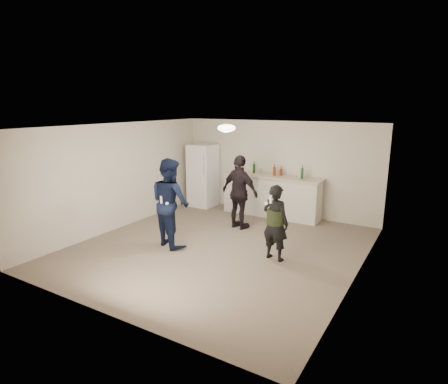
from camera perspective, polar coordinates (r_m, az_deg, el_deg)
The scene contains 21 objects.
floor at distance 7.91m, azimuth -0.75°, elevation -8.43°, with size 6.00×6.00×0.00m, color #6B5B4C.
ceiling at distance 7.36m, azimuth -0.81°, elevation 9.97°, with size 6.00×6.00×0.00m, color silver.
wall_back at distance 10.16m, azimuth 8.13°, elevation 3.66°, with size 6.00×6.00×0.00m, color beige.
wall_front at distance 5.31m, azimuth -18.07°, elevation -5.76°, with size 6.00×6.00×0.00m, color beige.
wall_left at distance 9.25m, azimuth -15.47°, elevation 2.36°, with size 6.00×6.00×0.00m, color beige.
wall_right at distance 6.57m, azimuth 20.13°, elevation -2.32°, with size 6.00×6.00×0.00m, color beige.
counter at distance 10.02m, azimuth 7.21°, elevation -0.69°, with size 2.60×0.56×1.05m, color beige.
counter_top at distance 9.90m, azimuth 7.30°, elevation 2.38°, with size 2.68×0.64×0.04m, color beige.
fridge at distance 10.88m, azimuth -3.22°, elevation 2.54°, with size 0.70×0.70×1.80m, color white.
fridge_handle at distance 10.36m, azimuth -3.10°, elevation 4.24°, with size 0.02×0.02×0.60m, color silver.
ceiling_dome at distance 7.62m, azimuth 0.39°, elevation 9.71°, with size 0.36×0.36×0.16m, color white.
shaker at distance 9.98m, azimuth 5.58°, elevation 3.13°, with size 0.08×0.08×0.17m, color silver.
man at distance 7.85m, azimuth -8.17°, elevation -1.59°, with size 0.90×0.70×1.86m, color #0F1C3E.
woman at distance 7.16m, azimuth 7.84°, elevation -4.64°, with size 0.54×0.35×1.48m, color black.
camo_shorts at distance 7.12m, azimuth 7.87°, elevation -3.78°, with size 0.34×0.34×0.28m, color #29391A.
spectator at distance 8.85m, azimuth 2.43°, elevation -0.06°, with size 1.04×0.43×1.77m, color black.
remote_man at distance 7.61m, azimuth -9.52°, elevation -1.16°, with size 0.04×0.04×0.15m, color white.
nunchuk_man at distance 7.58m, azimuth -8.66°, elevation -1.74°, with size 0.07×0.07×0.07m, color silver.
remote_woman at distance 6.79m, azimuth 7.14°, elevation -1.09°, with size 0.04×0.04×0.15m, color silver.
nunchuk_woman at distance 6.89m, azimuth 6.46°, elevation -1.74°, with size 0.07×0.07×0.07m, color white.
bottle_cluster at distance 9.86m, azimuth 8.48°, elevation 3.07°, with size 1.48×0.21×0.27m.
Camera 1 is at (3.85, -6.26, 2.92)m, focal length 30.00 mm.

